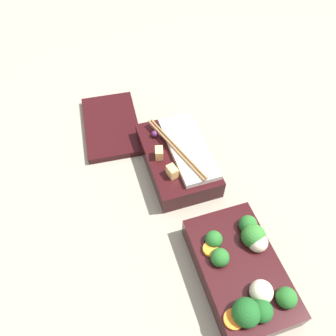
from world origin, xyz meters
The scene contains 4 objects.
ground_plane centered at (0.00, 0.00, 0.00)m, with size 3.00×3.00×0.00m, color gray.
bento_tray_vegetable centered at (-0.13, -0.02, 0.03)m, with size 0.21×0.13×0.08m.
bento_tray_rice centered at (0.13, 0.00, 0.03)m, with size 0.21×0.13×0.07m.
bento_lid centered at (0.29, 0.11, 0.01)m, with size 0.21×0.13×0.02m, color black.
Camera 1 is at (-0.29, 0.16, 0.57)m, focal length 35.00 mm.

